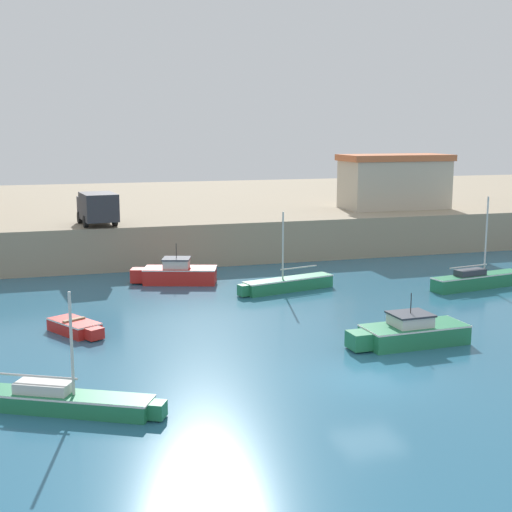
{
  "coord_description": "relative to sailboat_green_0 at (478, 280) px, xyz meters",
  "views": [
    {
      "loc": [
        -11.49,
        -23.22,
        9.31
      ],
      "look_at": [
        0.34,
        15.98,
        2.0
      ],
      "focal_mm": 50.0,
      "sensor_mm": 36.0,
      "label": 1
    }
  ],
  "objects": [
    {
      "name": "quay_seawall",
      "position": [
        -13.11,
        30.87,
        0.97
      ],
      "size": [
        120.0,
        40.0,
        2.94
      ],
      "primitive_type": "cube",
      "color": "gray",
      "rests_on": "ground"
    },
    {
      "name": "harbor_shed_mid_row",
      "position": [
        2.89,
        16.43,
        4.64
      ],
      "size": [
        8.77,
        4.2,
        4.35
      ],
      "color": "#BCB29E",
      "rests_on": "quay_seawall"
    },
    {
      "name": "sailboat_green_5",
      "position": [
        -24.28,
        -12.32,
        -0.11
      ],
      "size": [
        6.39,
        3.93,
        4.12
      ],
      "color": "#237A4C",
      "rests_on": "ground"
    },
    {
      "name": "motorboat_red_2",
      "position": [
        -16.9,
        6.51,
        0.1
      ],
      "size": [
        5.38,
        3.11,
        2.47
      ],
      "color": "red",
      "rests_on": "ground"
    },
    {
      "name": "motorboat_green_3",
      "position": [
        -9.44,
        -8.91,
        0.04
      ],
      "size": [
        5.51,
        2.11,
        2.31
      ],
      "color": "#237A4C",
      "rests_on": "ground"
    },
    {
      "name": "dinghy_red_1",
      "position": [
        -23.39,
        -2.96,
        -0.18
      ],
      "size": [
        2.5,
        3.34,
        0.67
      ],
      "color": "red",
      "rests_on": "ground"
    },
    {
      "name": "ground_plane",
      "position": [
        -13.11,
        -12.55,
        -0.5
      ],
      "size": [
        200.0,
        200.0,
        0.0
      ],
      "primitive_type": "plane",
      "color": "#28607F"
    },
    {
      "name": "truck_on_quay",
      "position": [
        -21.07,
        12.71,
        3.66
      ],
      "size": [
        2.56,
        4.5,
        2.2
      ],
      "color": "#333338",
      "rests_on": "quay_seawall"
    },
    {
      "name": "sailboat_green_6",
      "position": [
        -11.13,
        2.58,
        -0.08
      ],
      "size": [
        6.16,
        2.47,
        4.66
      ],
      "color": "#237A4C",
      "rests_on": "ground"
    },
    {
      "name": "sailboat_green_0",
      "position": [
        0.0,
        0.0,
        0.0
      ],
      "size": [
        6.82,
        2.15,
        5.43
      ],
      "color": "#237A4C",
      "rests_on": "ground"
    }
  ]
}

